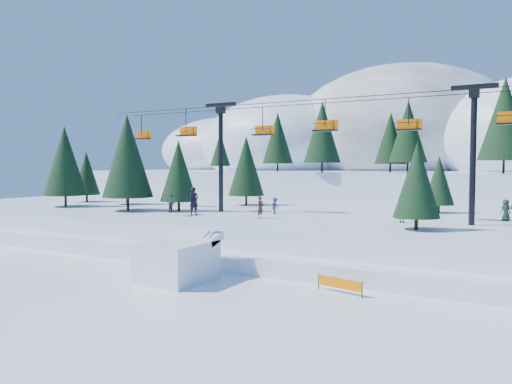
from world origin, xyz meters
The scene contains 10 objects.
ground centered at (0.00, 0.00, 0.00)m, with size 160.00×160.00×0.00m, color white.
mid_shelf centered at (0.00, 18.00, 1.25)m, with size 70.00×22.00×2.50m, color white.
berm centered at (0.00, 8.00, 0.55)m, with size 70.00×6.00×1.10m, color white.
mountain_ridge centered at (-5.07, 73.34, 9.64)m, with size 119.00×61.32×26.46m.
jump_kicker centered at (-1.53, 1.89, 1.28)m, with size 3.44×4.69×5.55m.
chairlift centered at (0.89, 18.05, 9.32)m, with size 46.00×3.21×10.28m.
conifer_stand centered at (-0.50, 18.53, 6.90)m, with size 62.99×16.69×9.41m.
distant_skiers centered at (0.18, 17.68, 3.33)m, with size 28.58×8.50×1.84m.
banner_near centered at (7.93, 3.69, 0.54)m, with size 2.77×0.77×0.90m.
banner_far centered at (9.24, 6.84, 0.54)m, with size 2.85×0.26×0.90m.
Camera 1 is at (16.90, -21.66, 6.86)m, focal length 35.00 mm.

